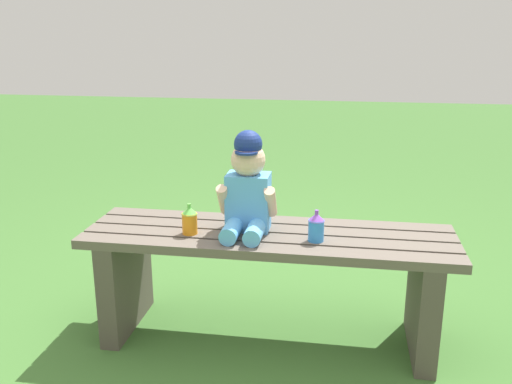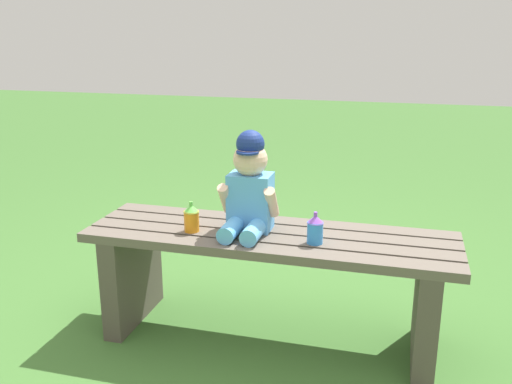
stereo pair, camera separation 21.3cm
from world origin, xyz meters
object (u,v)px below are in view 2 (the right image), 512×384
at_px(sippy_cup_left, 191,217).
at_px(sippy_cup_right, 315,229).
at_px(park_bench, 269,269).
at_px(child_figure, 249,188).

distance_m(sippy_cup_left, sippy_cup_right, 0.50).
bearing_deg(sippy_cup_right, park_bench, 161.50).
xyz_separation_m(park_bench, child_figure, (-0.09, 0.01, 0.33)).
xyz_separation_m(child_figure, sippy_cup_left, (-0.22, -0.07, -0.12)).
bearing_deg(sippy_cup_left, child_figure, 17.79).
distance_m(park_bench, sippy_cup_right, 0.29).
bearing_deg(child_figure, sippy_cup_right, -14.27).
distance_m(child_figure, sippy_cup_left, 0.26).
xyz_separation_m(child_figure, sippy_cup_right, (0.28, -0.07, -0.12)).
distance_m(child_figure, sippy_cup_right, 0.31).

